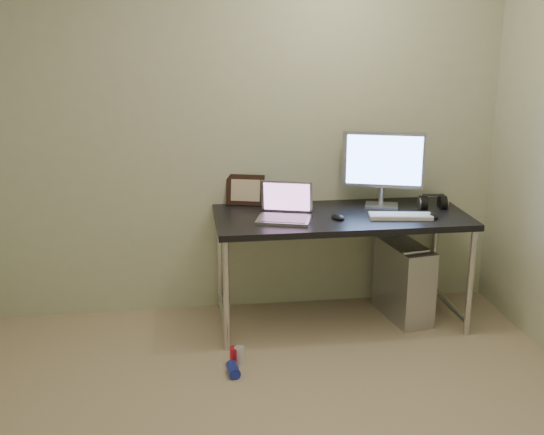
% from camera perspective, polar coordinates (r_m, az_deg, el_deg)
% --- Properties ---
extents(wall_back, '(3.50, 0.02, 2.50)m').
position_cam_1_polar(wall_back, '(4.56, -2.39, 7.28)').
color(wall_back, beige).
rests_on(wall_back, ground).
extents(desk, '(1.63, 0.71, 0.75)m').
position_cam_1_polar(desk, '(4.44, 5.79, -0.68)').
color(desk, black).
rests_on(desk, ground).
extents(tower_computer, '(0.30, 0.53, 0.55)m').
position_cam_1_polar(tower_computer, '(4.71, 10.95, -5.22)').
color(tower_computer, '#B2B3B7').
rests_on(tower_computer, ground).
extents(cable_a, '(0.01, 0.16, 0.69)m').
position_cam_1_polar(cable_a, '(4.91, 9.41, -2.50)').
color(cable_a, black).
rests_on(cable_a, ground).
extents(cable_b, '(0.02, 0.11, 0.71)m').
position_cam_1_polar(cable_b, '(4.92, 10.47, -2.74)').
color(cable_b, black).
rests_on(cable_b, ground).
extents(can_red, '(0.08, 0.08, 0.11)m').
position_cam_1_polar(can_red, '(4.10, -3.12, -11.50)').
color(can_red, red).
rests_on(can_red, ground).
extents(can_white, '(0.08, 0.08, 0.11)m').
position_cam_1_polar(can_white, '(4.10, -2.74, -11.50)').
color(can_white, silver).
rests_on(can_white, ground).
extents(can_blue, '(0.08, 0.13, 0.07)m').
position_cam_1_polar(can_blue, '(4.00, -3.26, -12.60)').
color(can_blue, '#1B29A6').
rests_on(can_blue, ground).
extents(laptop, '(0.39, 0.35, 0.23)m').
position_cam_1_polar(laptop, '(4.29, 1.10, 0.59)').
color(laptop, '#B7B6BD').
rests_on(laptop, desk).
extents(monitor, '(0.52, 0.22, 0.51)m').
position_cam_1_polar(monitor, '(4.57, 9.28, 4.50)').
color(monitor, '#B7B6BD').
rests_on(monitor, desk).
extents(keyboard, '(0.41, 0.19, 0.02)m').
position_cam_1_polar(keyboard, '(4.39, 10.71, 0.12)').
color(keyboard, silver).
rests_on(keyboard, desk).
extents(mouse_right, '(0.10, 0.12, 0.04)m').
position_cam_1_polar(mouse_right, '(4.43, 13.32, 0.17)').
color(mouse_right, black).
rests_on(mouse_right, desk).
extents(mouse_left, '(0.10, 0.13, 0.04)m').
position_cam_1_polar(mouse_left, '(4.31, 5.55, 0.13)').
color(mouse_left, black).
rests_on(mouse_left, desk).
extents(headphones, '(0.19, 0.11, 0.12)m').
position_cam_1_polar(headphones, '(4.66, 13.29, 1.17)').
color(headphones, black).
rests_on(headphones, desk).
extents(picture_frame, '(0.27, 0.14, 0.21)m').
position_cam_1_polar(picture_frame, '(4.60, -2.25, 2.32)').
color(picture_frame, black).
rests_on(picture_frame, desk).
extents(webcam, '(0.04, 0.03, 0.11)m').
position_cam_1_polar(webcam, '(4.57, 0.00, 1.94)').
color(webcam, silver).
rests_on(webcam, desk).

